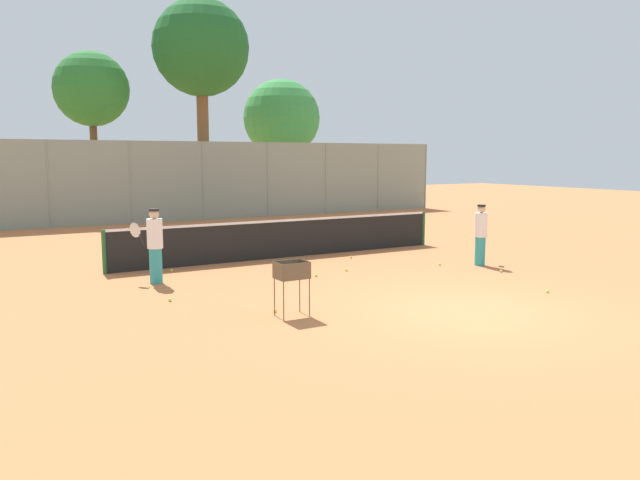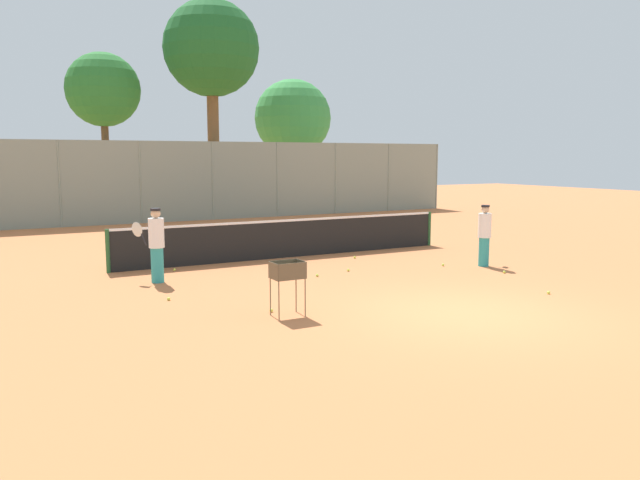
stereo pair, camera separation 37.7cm
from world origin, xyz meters
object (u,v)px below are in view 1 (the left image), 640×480
Objects in this scene: tennis_net at (286,238)px; player_white_outfit at (481,234)px; player_red_cap at (155,245)px; ball_cart at (292,275)px.

player_white_outfit is (3.77, -3.66, 0.26)m from tennis_net.
player_white_outfit is 0.94× the size of player_red_cap.
player_white_outfit is 6.97m from ball_cart.
player_red_cap reaches higher than player_white_outfit.
tennis_net is 4.50m from player_red_cap.
player_white_outfit is 1.61× the size of ball_cart.
ball_cart is at bearing 158.88° from player_white_outfit.
player_red_cap is (-7.92, 1.94, 0.05)m from player_white_outfit.
player_white_outfit reaches higher than ball_cart.
tennis_net is 5.26m from player_white_outfit.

